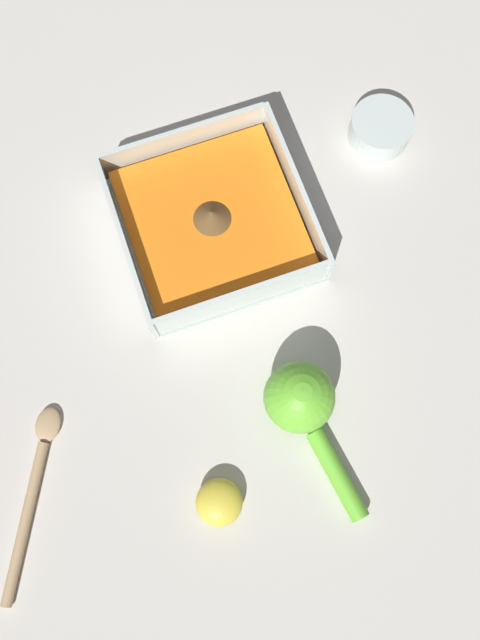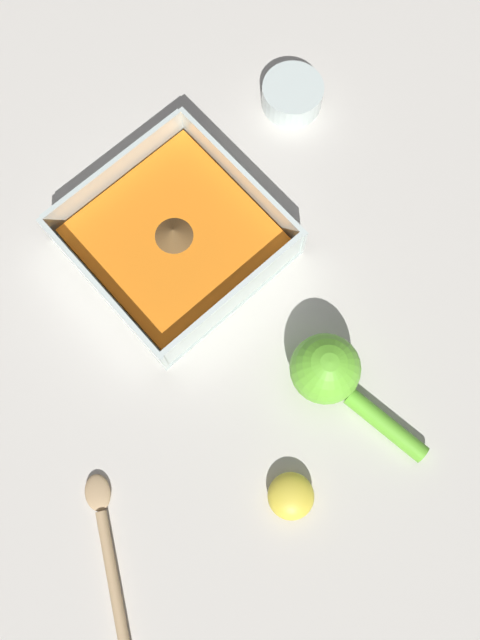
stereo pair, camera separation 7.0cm
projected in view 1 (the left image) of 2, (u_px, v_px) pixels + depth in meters
The scene contains 6 objects.
ground_plane at pixel (244, 220), 0.77m from camera, with size 4.00×4.00×0.00m, color beige.
square_dish at pixel (212, 222), 0.75m from camera, with size 0.22×0.22×0.06m.
spice_bowl at pixel (380, 129), 0.78m from camera, with size 0.08×0.08×0.03m.
lemon_squeezer at pixel (303, 404), 0.67m from camera, with size 0.18×0.08×0.08m.
lemon_half at pixel (219, 502), 0.67m from camera, with size 0.05×0.05×0.03m.
wooden_spoon at pixel (33, 491), 0.68m from camera, with size 0.19×0.12×0.01m.
Camera 1 is at (-0.30, 0.11, 0.71)m, focal length 35.00 mm.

